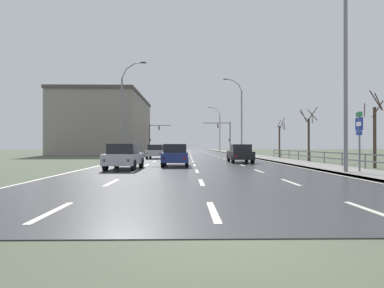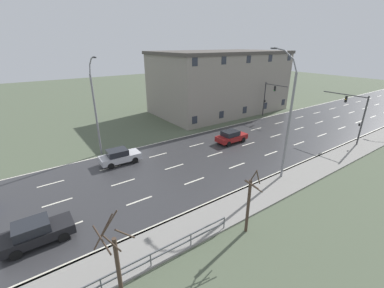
{
  "view_description": "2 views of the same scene",
  "coord_description": "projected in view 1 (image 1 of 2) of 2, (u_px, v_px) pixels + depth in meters",
  "views": [
    {
      "loc": [
        -0.58,
        -4.85,
        1.46
      ],
      "look_at": [
        0.64,
        64.87,
        1.82
      ],
      "focal_mm": 29.37,
      "sensor_mm": 36.0,
      "label": 1
    },
    {
      "loc": [
        19.8,
        22.66,
        11.7
      ],
      "look_at": [
        0.0,
        36.6,
        2.01
      ],
      "focal_mm": 23.57,
      "sensor_mm": 36.0,
      "label": 2
    }
  ],
  "objects": [
    {
      "name": "street_lamp_left_bank",
      "position": [
        124.0,
        112.0,
        34.08
      ],
      "size": [
        2.73,
        0.24,
        10.62
      ],
      "color": "slate",
      "rests_on": "ground"
    },
    {
      "name": "street_lamp_distant",
      "position": [
        219.0,
        130.0,
        76.86
      ],
      "size": [
        2.81,
        0.24,
        10.93
      ],
      "color": "slate",
      "rests_on": "ground"
    },
    {
      "name": "ground_plane",
      "position": [
        190.0,
        155.0,
        52.84
      ],
      "size": [
        160.0,
        160.0,
        0.12
      ],
      "color": "#4C5642"
    },
    {
      "name": "street_lamp_foreground",
      "position": [
        342.0,
        65.0,
        16.12
      ],
      "size": [
        2.63,
        0.24,
        11.44
      ],
      "color": "slate",
      "rests_on": "ground"
    },
    {
      "name": "car_near_right",
      "position": [
        156.0,
        152.0,
        34.98
      ],
      "size": [
        1.93,
        4.15,
        1.57
      ],
      "rotation": [
        0.0,
        0.0,
        -0.03
      ],
      "color": "#B7B7BC",
      "rests_on": "ground"
    },
    {
      "name": "bare_tree_mid",
      "position": [
        309.0,
        135.0,
        29.82
      ],
      "size": [
        1.6,
        1.69,
        5.15
      ],
      "color": "#423328",
      "rests_on": "ground"
    },
    {
      "name": "car_far_right",
      "position": [
        240.0,
        153.0,
        26.85
      ],
      "size": [
        1.84,
        4.1,
        1.57
      ],
      "rotation": [
        0.0,
        0.0,
        0.0
      ],
      "color": "black",
      "rests_on": "ground"
    },
    {
      "name": "guardrail",
      "position": [
        324.0,
        156.0,
        23.73
      ],
      "size": [
        0.07,
        27.25,
        1.0
      ],
      "color": "#515459",
      "rests_on": "ground"
    },
    {
      "name": "car_mid_centre",
      "position": [
        179.0,
        150.0,
        48.67
      ],
      "size": [
        1.86,
        4.11,
        1.57
      ],
      "rotation": [
        0.0,
        0.0,
        0.01
      ],
      "color": "maroon",
      "rests_on": "ground"
    },
    {
      "name": "car_near_left",
      "position": [
        175.0,
        155.0,
        22.21
      ],
      "size": [
        1.87,
        4.12,
        1.57
      ],
      "rotation": [
        0.0,
        0.0,
        0.01
      ],
      "color": "navy",
      "rests_on": "ground"
    },
    {
      "name": "road_asphalt_strip",
      "position": [
        189.0,
        153.0,
        64.83
      ],
      "size": [
        14.0,
        120.0,
        0.03
      ],
      "color": "#303033",
      "rests_on": "ground"
    },
    {
      "name": "highway_sign",
      "position": [
        359.0,
        134.0,
        16.27
      ],
      "size": [
        0.09,
        0.68,
        3.23
      ],
      "color": "slate",
      "rests_on": "ground"
    },
    {
      "name": "brick_building",
      "position": [
        107.0,
        125.0,
        58.06
      ],
      "size": [
        13.48,
        23.41,
        10.52
      ],
      "color": "gray",
      "rests_on": "ground"
    },
    {
      "name": "sidewalk_right",
      "position": [
        230.0,
        152.0,
        64.99
      ],
      "size": [
        3.0,
        120.0,
        0.12
      ],
      "color": "gray",
      "rests_on": "ground"
    },
    {
      "name": "car_far_left",
      "position": [
        124.0,
        156.0,
        19.2
      ],
      "size": [
        1.93,
        4.15,
        1.57
      ],
      "rotation": [
        0.0,
        0.0,
        -0.03
      ],
      "color": "#B7B7BC",
      "rests_on": "ground"
    },
    {
      "name": "bare_tree_near",
      "position": [
        375.0,
        133.0,
        20.31
      ],
      "size": [
        1.31,
        1.35,
        5.02
      ],
      "color": "#423328",
      "rests_on": "ground"
    },
    {
      "name": "traffic_signal_right",
      "position": [
        225.0,
        132.0,
        60.95
      ],
      "size": [
        5.38,
        0.36,
        6.11
      ],
      "color": "#38383A",
      "rests_on": "ground"
    },
    {
      "name": "traffic_signal_left",
      "position": [
        153.0,
        134.0,
        61.93
      ],
      "size": [
        4.28,
        0.36,
        5.73
      ],
      "color": "#38383A",
      "rests_on": "ground"
    },
    {
      "name": "bare_tree_far",
      "position": [
        280.0,
        139.0,
        38.44
      ],
      "size": [
        1.04,
        1.49,
        4.89
      ],
      "color": "#423328",
      "rests_on": "ground"
    },
    {
      "name": "street_lamp_midground",
      "position": [
        240.0,
        118.0,
        46.49
      ],
      "size": [
        2.81,
        0.24,
        11.41
      ],
      "color": "slate",
      "rests_on": "ground"
    }
  ]
}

